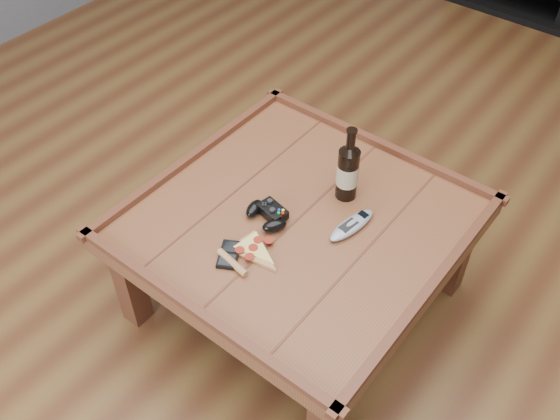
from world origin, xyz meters
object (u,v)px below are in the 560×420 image
Objects in this scene: beer_bottle at (348,170)px; pizza_slice at (250,251)px; coffee_table at (298,230)px; smartphone at (229,255)px; game_controller at (268,214)px; remote_control at (352,225)px.

pizza_slice is (-0.09, -0.40, -0.11)m from beer_bottle.
coffee_table is 4.17× the size of pizza_slice.
smartphone is (-0.07, -0.27, 0.07)m from coffee_table.
game_controller is 1.36× the size of smartphone.
pizza_slice is at bearing -97.43° from coffee_table.
coffee_table is 0.13m from game_controller.
beer_bottle is at bearing 139.91° from remote_control.
beer_bottle is (0.06, 0.19, 0.17)m from coffee_table.
remote_control is (0.24, 0.14, -0.01)m from game_controller.
coffee_table is 3.66× the size of beer_bottle.
remote_control reaches higher than coffee_table.
remote_control is (0.19, 0.29, 0.01)m from pizza_slice.
coffee_table is at bearing 45.95° from smartphone.
game_controller reaches higher than pizza_slice.
remote_control is at bearing 23.46° from coffee_table.
coffee_table reaches higher than pizza_slice.
beer_bottle is at bearing 44.97° from smartphone.
beer_bottle reaches higher than smartphone.
beer_bottle is at bearing 72.50° from coffee_table.
pizza_slice is 0.07m from smartphone.
game_controller is 0.16m from pizza_slice.
game_controller is at bearing -139.56° from coffee_table.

